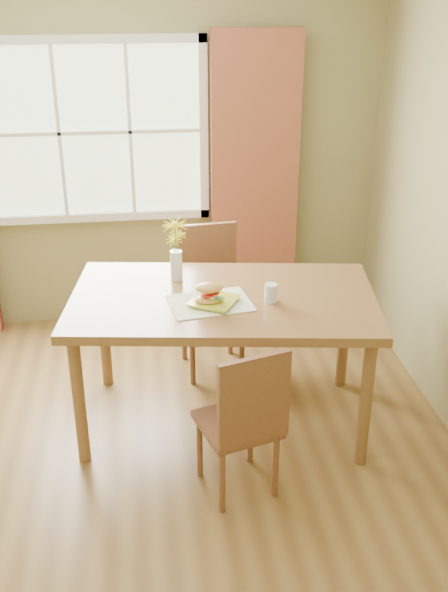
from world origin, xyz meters
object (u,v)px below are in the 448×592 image
at_px(water_glass, 271,293).
at_px(dining_table, 223,310).
at_px(chair_near, 244,417).
at_px(croissant_sandwich, 209,293).
at_px(chair_far, 209,292).
at_px(flower_vase, 176,244).

bearing_deg(water_glass, dining_table, 158.23).
relative_size(dining_table, water_glass, 17.53).
bearing_deg(chair_near, dining_table, 75.25).
bearing_deg(croissant_sandwich, dining_table, 51.64).
height_order(chair_far, croissant_sandwich, chair_far).
xyz_separation_m(dining_table, water_glass, (0.26, -0.10, 0.14)).
distance_m(dining_table, water_glass, 0.31).
bearing_deg(chair_near, croissant_sandwich, 84.33).
xyz_separation_m(chair_near, chair_far, (-0.03, 1.40, 0.05)).
bearing_deg(dining_table, chair_near, -80.32).
bearing_deg(chair_far, croissant_sandwich, -101.37).
bearing_deg(chair_far, dining_table, -94.98).
bearing_deg(flower_vase, dining_table, -47.42).
height_order(dining_table, chair_far, chair_far).
relative_size(dining_table, croissant_sandwich, 11.23).
xyz_separation_m(dining_table, chair_near, (0.02, -0.70, -0.27)).
bearing_deg(dining_table, chair_far, 98.52).
xyz_separation_m(chair_far, croissant_sandwich, (-0.08, -0.82, 0.38)).
relative_size(chair_far, croissant_sandwich, 6.06).
bearing_deg(chair_far, flower_vase, -124.59).
relative_size(dining_table, chair_far, 1.85).
distance_m(croissant_sandwich, flower_vase, 0.44).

